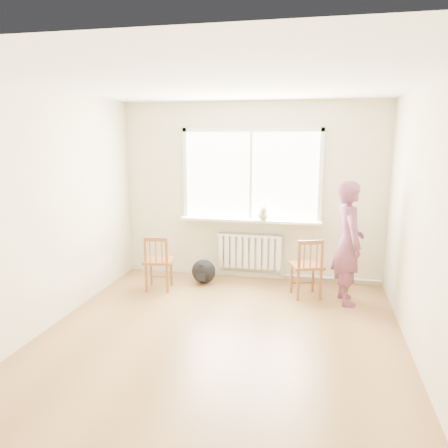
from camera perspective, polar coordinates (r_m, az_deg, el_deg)
The scene contains 13 objects.
floor at distance 4.94m, azimuth -0.71°, elevation -14.92°, with size 4.50×4.50×0.00m, color olive.
ceiling at distance 4.45m, azimuth -0.80°, elevation 17.98°, with size 4.50×4.50×0.00m, color white.
back_wall at distance 6.69m, azimuth 3.58°, elevation 4.21°, with size 4.00×0.01×2.70m, color beige.
window at distance 6.63m, azimuth 3.58°, elevation 6.86°, with size 2.12×0.05×1.42m.
windowsill at distance 6.65m, azimuth 3.39°, elevation 0.50°, with size 2.15×0.22×0.04m, color white.
radiator at distance 6.78m, azimuth 3.36°, elevation -3.55°, with size 1.00×0.12×0.55m.
heating_pipe at distance 6.84m, azimuth 13.84°, elevation -6.87°, with size 0.04×0.04×1.40m, color silver.
baseboard at distance 6.96m, azimuth 3.42°, elevation -6.56°, with size 4.00×0.03×0.08m, color beige.
chair_left at distance 6.34m, azimuth -8.62°, elevation -5.04°, with size 0.45×0.43×0.80m.
chair_right at distance 6.10m, azimuth 10.84°, elevation -5.63°, with size 0.52×0.51×0.84m.
person at distance 5.94m, azimuth 15.95°, elevation -2.39°, with size 0.60×0.39×1.63m, color #C74247.
cat at distance 6.51m, azimuth 5.17°, elevation 1.31°, with size 0.20×0.37×0.25m.
backpack at distance 6.63m, azimuth -2.68°, elevation -6.19°, with size 0.36×0.27×0.36m, color black.
Camera 1 is at (0.99, -4.31, 2.20)m, focal length 35.00 mm.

